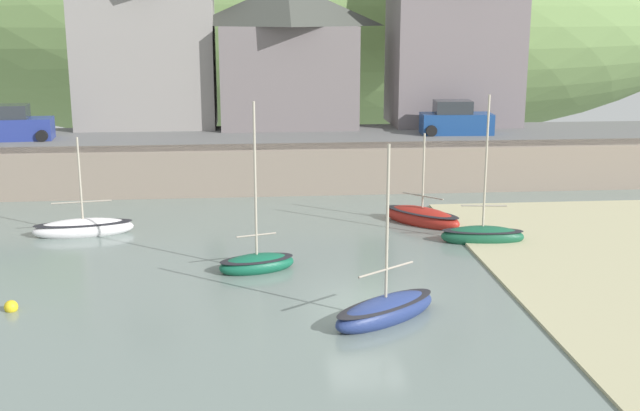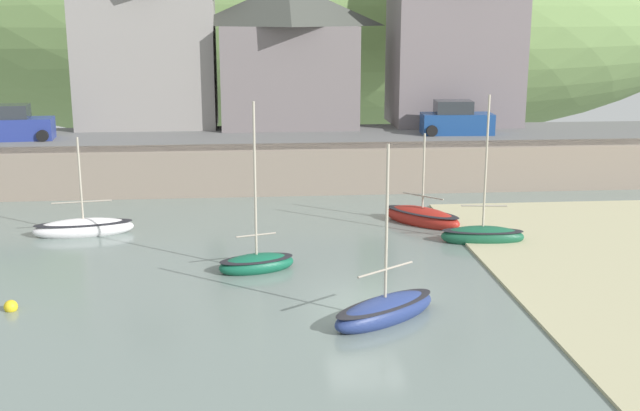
% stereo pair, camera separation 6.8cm
% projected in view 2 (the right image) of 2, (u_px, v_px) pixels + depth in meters
% --- Properties ---
extents(quay_seawall, '(48.00, 9.40, 2.40)m').
position_uv_depth(quay_seawall, '(320.00, 164.00, 42.82)').
color(quay_seawall, gray).
rests_on(quay_seawall, ground).
extents(hillside_backdrop, '(80.00, 44.00, 23.42)m').
position_uv_depth(hillside_backdrop, '(306.00, 23.00, 77.83)').
color(hillside_backdrop, '#68884A').
rests_on(hillside_backdrop, ground).
extents(waterfront_building_left, '(8.60, 4.45, 10.04)m').
position_uv_depth(waterfront_building_left, '(145.00, 43.00, 47.98)').
color(waterfront_building_left, gray).
rests_on(waterfront_building_left, ground).
extents(waterfront_building_centre, '(8.48, 6.23, 8.68)m').
position_uv_depth(waterfront_building_centre, '(288.00, 54.00, 48.86)').
color(waterfront_building_centre, slate).
rests_on(waterfront_building_centre, ground).
extents(waterfront_building_right, '(8.10, 5.58, 10.60)m').
position_uv_depth(waterfront_building_right, '(455.00, 37.00, 49.51)').
color(waterfront_building_right, slate).
rests_on(waterfront_building_right, ground).
extents(church_with_spire, '(3.00, 3.00, 14.74)m').
position_uv_depth(church_with_spire, '(460.00, 1.00, 52.95)').
color(church_with_spire, tan).
rests_on(church_with_spire, ground).
extents(sailboat_blue_trim, '(4.02, 3.38, 5.76)m').
position_uv_depth(sailboat_blue_trim, '(385.00, 310.00, 24.72)').
color(sailboat_blue_trim, navy).
rests_on(sailboat_blue_trim, ground).
extents(dinghy_open_wooden, '(3.66, 3.74, 4.35)m').
position_uv_depth(dinghy_open_wooden, '(422.00, 217.00, 35.91)').
color(dinghy_open_wooden, '#A22119').
rests_on(dinghy_open_wooden, ground).
extents(fishing_boat_green, '(3.55, 1.54, 6.33)m').
position_uv_depth(fishing_boat_green, '(483.00, 235.00, 33.01)').
color(fishing_boat_green, '#175236').
rests_on(fishing_boat_green, ground).
extents(rowboat_small_beached, '(3.11, 2.05, 6.44)m').
position_uv_depth(rowboat_small_beached, '(257.00, 263.00, 29.47)').
color(rowboat_small_beached, '#12593E').
rests_on(rowboat_small_beached, ground).
extents(sailboat_far_left, '(4.35, 1.91, 4.44)m').
position_uv_depth(sailboat_far_left, '(84.00, 228.00, 34.21)').
color(sailboat_far_left, white).
rests_on(sailboat_far_left, ground).
extents(parked_car_near_slipway, '(4.23, 2.03, 1.95)m').
position_uv_depth(parked_car_near_slipway, '(14.00, 125.00, 44.07)').
color(parked_car_near_slipway, navy).
rests_on(parked_car_near_slipway, ground).
extents(parked_car_by_wall, '(4.18, 1.91, 1.95)m').
position_uv_depth(parked_car_by_wall, '(456.00, 120.00, 46.16)').
color(parked_car_by_wall, navy).
rests_on(parked_car_by_wall, ground).
extents(mooring_buoy, '(0.44, 0.44, 0.44)m').
position_uv_depth(mooring_buoy, '(11.00, 307.00, 25.53)').
color(mooring_buoy, yellow).
rests_on(mooring_buoy, ground).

